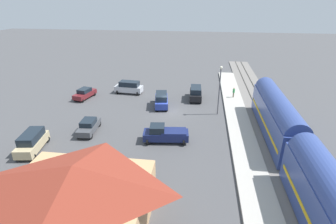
{
  "coord_description": "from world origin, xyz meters",
  "views": [
    {
      "loc": [
        -4.6,
        35.93,
        16.17
      ],
      "look_at": [
        -0.07,
        2.2,
        1.0
      ],
      "focal_mm": 27.85,
      "sensor_mm": 36.0,
      "label": 1
    }
  ],
  "objects_px": {
    "station_building": "(77,195)",
    "sedan_charcoal": "(89,126)",
    "pickup_navy": "(165,134)",
    "suv_tan": "(32,142)",
    "suv_black": "(196,93)",
    "pedestrian_on_platform": "(234,92)",
    "light_pole_near_platform": "(220,85)",
    "sedan_maroon": "(85,93)",
    "suv_silver": "(129,87)",
    "suv_blue": "(161,100)"
  },
  "relations": [
    {
      "from": "station_building",
      "to": "light_pole_near_platform",
      "type": "relative_size",
      "value": 1.51
    },
    {
      "from": "suv_tan",
      "to": "suv_blue",
      "type": "height_order",
      "value": "same"
    },
    {
      "from": "pedestrian_on_platform",
      "to": "suv_tan",
      "type": "height_order",
      "value": "suv_tan"
    },
    {
      "from": "sedan_charcoal",
      "to": "pickup_navy",
      "type": "relative_size",
      "value": 0.83
    },
    {
      "from": "suv_tan",
      "to": "station_building",
      "type": "bearing_deg",
      "value": 137.26
    },
    {
      "from": "sedan_charcoal",
      "to": "light_pole_near_platform",
      "type": "bearing_deg",
      "value": -154.66
    },
    {
      "from": "suv_tan",
      "to": "sedan_maroon",
      "type": "distance_m",
      "value": 16.77
    },
    {
      "from": "suv_tan",
      "to": "light_pole_near_platform",
      "type": "relative_size",
      "value": 0.7
    },
    {
      "from": "sedan_charcoal",
      "to": "suv_black",
      "type": "xyz_separation_m",
      "value": [
        -13.23,
        -13.68,
        0.27
      ]
    },
    {
      "from": "suv_silver",
      "to": "suv_black",
      "type": "height_order",
      "value": "same"
    },
    {
      "from": "sedan_maroon",
      "to": "suv_black",
      "type": "relative_size",
      "value": 0.96
    },
    {
      "from": "suv_tan",
      "to": "suv_black",
      "type": "distance_m",
      "value": 25.81
    },
    {
      "from": "pedestrian_on_platform",
      "to": "suv_silver",
      "type": "height_order",
      "value": "suv_silver"
    },
    {
      "from": "suv_black",
      "to": "suv_tan",
      "type": "bearing_deg",
      "value": 46.54
    },
    {
      "from": "station_building",
      "to": "sedan_charcoal",
      "type": "relative_size",
      "value": 2.39
    },
    {
      "from": "suv_silver",
      "to": "suv_blue",
      "type": "height_order",
      "value": "same"
    },
    {
      "from": "station_building",
      "to": "pedestrian_on_platform",
      "type": "height_order",
      "value": "station_building"
    },
    {
      "from": "pedestrian_on_platform",
      "to": "suv_black",
      "type": "xyz_separation_m",
      "value": [
        6.41,
        1.05,
        -0.13
      ]
    },
    {
      "from": "sedan_charcoal",
      "to": "light_pole_near_platform",
      "type": "distance_m",
      "value": 18.86
    },
    {
      "from": "pickup_navy",
      "to": "suv_black",
      "type": "xyz_separation_m",
      "value": [
        -3.14,
        -14.71,
        0.12
      ]
    },
    {
      "from": "sedan_charcoal",
      "to": "suv_black",
      "type": "height_order",
      "value": "suv_black"
    },
    {
      "from": "station_building",
      "to": "pickup_navy",
      "type": "distance_m",
      "value": 14.17
    },
    {
      "from": "station_building",
      "to": "suv_tan",
      "type": "relative_size",
      "value": 2.14
    },
    {
      "from": "pickup_navy",
      "to": "light_pole_near_platform",
      "type": "xyz_separation_m",
      "value": [
        -6.62,
        -8.94,
        3.61
      ]
    },
    {
      "from": "station_building",
      "to": "suv_tan",
      "type": "height_order",
      "value": "station_building"
    },
    {
      "from": "station_building",
      "to": "suv_silver",
      "type": "bearing_deg",
      "value": -81.61
    },
    {
      "from": "pedestrian_on_platform",
      "to": "sedan_maroon",
      "type": "bearing_deg",
      "value": 6.88
    },
    {
      "from": "light_pole_near_platform",
      "to": "sedan_charcoal",
      "type": "bearing_deg",
      "value": 25.34
    },
    {
      "from": "sedan_charcoal",
      "to": "suv_black",
      "type": "bearing_deg",
      "value": -134.04
    },
    {
      "from": "suv_tan",
      "to": "sedan_maroon",
      "type": "bearing_deg",
      "value": -85.88
    },
    {
      "from": "sedan_maroon",
      "to": "sedan_charcoal",
      "type": "bearing_deg",
      "value": 116.15
    },
    {
      "from": "station_building",
      "to": "sedan_charcoal",
      "type": "bearing_deg",
      "value": -68.97
    },
    {
      "from": "suv_silver",
      "to": "pickup_navy",
      "type": "xyz_separation_m",
      "value": [
        -8.93,
        16.21,
        -0.12
      ]
    },
    {
      "from": "pedestrian_on_platform",
      "to": "station_building",
      "type": "bearing_deg",
      "value": 64.06
    },
    {
      "from": "pedestrian_on_platform",
      "to": "suv_black",
      "type": "distance_m",
      "value": 6.49
    },
    {
      "from": "suv_black",
      "to": "suv_silver",
      "type": "bearing_deg",
      "value": -7.1
    },
    {
      "from": "station_building",
      "to": "pickup_navy",
      "type": "height_order",
      "value": "station_building"
    },
    {
      "from": "sedan_charcoal",
      "to": "suv_black",
      "type": "distance_m",
      "value": 19.03
    },
    {
      "from": "pickup_navy",
      "to": "suv_black",
      "type": "relative_size",
      "value": 1.12
    },
    {
      "from": "suv_black",
      "to": "sedan_maroon",
      "type": "bearing_deg",
      "value": 6.06
    },
    {
      "from": "sedan_charcoal",
      "to": "light_pole_near_platform",
      "type": "xyz_separation_m",
      "value": [
        -16.71,
        -7.91,
        3.76
      ]
    },
    {
      "from": "suv_black",
      "to": "light_pole_near_platform",
      "type": "xyz_separation_m",
      "value": [
        -3.48,
        5.77,
        3.49
      ]
    },
    {
      "from": "sedan_charcoal",
      "to": "station_building",
      "type": "bearing_deg",
      "value": 111.03
    },
    {
      "from": "pickup_navy",
      "to": "light_pole_near_platform",
      "type": "bearing_deg",
      "value": -126.53
    },
    {
      "from": "station_building",
      "to": "suv_blue",
      "type": "bearing_deg",
      "value": -95.79
    },
    {
      "from": "pickup_navy",
      "to": "sedan_maroon",
      "type": "bearing_deg",
      "value": -38.77
    },
    {
      "from": "suv_tan",
      "to": "suv_silver",
      "type": "bearing_deg",
      "value": -105.68
    },
    {
      "from": "station_building",
      "to": "suv_tan",
      "type": "distance_m",
      "value": 13.76
    },
    {
      "from": "sedan_charcoal",
      "to": "suv_blue",
      "type": "relative_size",
      "value": 0.9
    },
    {
      "from": "suv_tan",
      "to": "suv_blue",
      "type": "bearing_deg",
      "value": -130.08
    }
  ]
}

